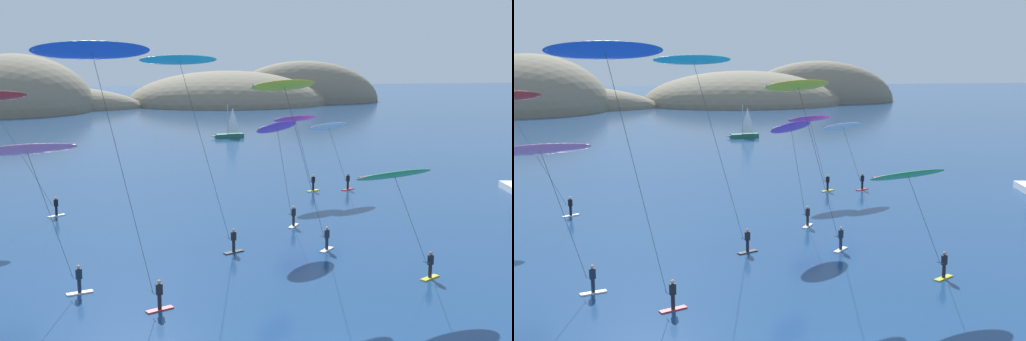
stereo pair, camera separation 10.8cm
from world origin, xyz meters
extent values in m
ellipsoid|color=#7A705B|center=(23.32, 163.83, 0.00)|extent=(59.23, 46.50, 19.64)
ellipsoid|color=#7A705B|center=(48.09, 168.03, 0.00)|extent=(48.50, 24.37, 25.36)
ellipsoid|color=#7A705B|center=(-34.77, 150.73, 0.00)|extent=(40.91, 45.21, 29.35)
cone|color=white|center=(30.20, 34.15, 0.35)|extent=(1.16, 2.26, 0.67)
cube|color=#23664C|center=(9.36, 82.20, 0.35)|extent=(4.98, 2.28, 0.70)
cone|color=#23664C|center=(7.00, 81.74, 0.35)|extent=(2.25, 1.06, 0.67)
cylinder|color=#B2B2B7|center=(9.07, 82.14, 3.20)|extent=(0.12, 0.12, 5.00)
pyramid|color=white|center=(9.95, 82.31, 3.03)|extent=(1.78, 0.42, 4.25)
cylinder|color=#A5A5AD|center=(9.95, 82.31, 0.95)|extent=(1.78, 0.42, 0.08)
cube|color=silver|center=(4.11, 23.46, 0.04)|extent=(1.20, 1.45, 0.08)
cylinder|color=black|center=(4.11, 23.46, 0.48)|extent=(0.22, 0.22, 0.80)
cube|color=black|center=(4.11, 23.46, 1.18)|extent=(0.39, 0.37, 0.60)
sphere|color=beige|center=(4.11, 23.46, 1.60)|extent=(0.22, 0.22, 0.22)
cylinder|color=black|center=(3.84, 23.24, 1.06)|extent=(0.38, 0.45, 0.04)
ellipsoid|color=purple|center=(2.33, 22.02, 8.21)|extent=(4.60, 4.13, 1.10)
cylinder|color=#7ACC42|center=(2.33, 22.02, 8.26)|extent=(3.56, 2.93, 0.16)
cylinder|color=#333338|center=(3.08, 22.63, 4.58)|extent=(1.54, 1.26, 7.05)
cube|color=yellow|center=(9.86, 36.52, 0.04)|extent=(1.51, 1.06, 0.08)
cylinder|color=black|center=(9.86, 36.52, 0.48)|extent=(0.22, 0.22, 0.80)
cube|color=black|center=(9.86, 36.52, 1.18)|extent=(0.39, 0.32, 0.60)
sphere|color=beige|center=(9.86, 36.52, 1.60)|extent=(0.22, 0.22, 0.22)
cylinder|color=black|center=(9.54, 36.38, 1.06)|extent=(0.26, 0.52, 0.04)
ellipsoid|color=#D62D9E|center=(7.61, 35.52, 7.52)|extent=(5.34, 3.40, 0.85)
cylinder|color=#28D160|center=(7.61, 35.52, 7.57)|extent=(4.60, 2.15, 0.16)
cylinder|color=#333338|center=(8.58, 35.95, 4.24)|extent=(1.96, 0.88, 6.37)
cube|color=#2D2D33|center=(-1.87, 17.56, 0.04)|extent=(1.53, 0.98, 0.08)
cylinder|color=black|center=(-1.87, 17.56, 0.48)|extent=(0.22, 0.22, 0.80)
cube|color=black|center=(-1.87, 17.56, 1.18)|extent=(0.39, 0.31, 0.60)
sphere|color=tan|center=(-1.87, 17.56, 1.60)|extent=(0.22, 0.22, 0.22)
cylinder|color=black|center=(-2.20, 17.44, 1.06)|extent=(0.23, 0.53, 0.04)
ellipsoid|color=#23B2C6|center=(-5.51, 16.22, 13.23)|extent=(5.42, 2.86, 0.77)
cylinder|color=#DB4C38|center=(-5.51, 16.22, 13.28)|extent=(4.86, 1.92, 0.16)
cylinder|color=#333338|center=(-3.86, 16.83, 7.09)|extent=(3.34, 1.25, 12.07)
cube|color=silver|center=(4.63, 16.69, 0.04)|extent=(1.34, 1.34, 0.08)
cylinder|color=#192338|center=(4.63, 16.69, 0.48)|extent=(0.22, 0.22, 0.80)
cube|color=#192338|center=(4.63, 16.69, 1.18)|extent=(0.39, 0.35, 0.60)
sphere|color=tan|center=(4.63, 16.69, 1.60)|extent=(0.22, 0.22, 0.22)
cylinder|color=black|center=(4.33, 16.49, 1.06)|extent=(0.34, 0.48, 0.04)
ellipsoid|color=yellow|center=(0.78, 14.15, 11.66)|extent=(5.54, 4.22, 0.88)
cylinder|color=#1432E0|center=(0.78, 14.15, 11.71)|extent=(4.72, 3.19, 0.16)
cylinder|color=#333338|center=(2.56, 15.32, 6.31)|extent=(3.59, 2.38, 10.51)
cube|color=yellow|center=(8.93, 9.73, 0.04)|extent=(1.50, 1.08, 0.08)
cylinder|color=black|center=(8.93, 9.73, 0.48)|extent=(0.22, 0.22, 0.80)
cube|color=black|center=(8.93, 9.73, 1.18)|extent=(0.38, 0.29, 0.60)
sphere|color=#9E7051|center=(8.93, 9.73, 1.60)|extent=(0.22, 0.22, 0.22)
cylinder|color=black|center=(8.59, 9.63, 1.06)|extent=(0.20, 0.54, 0.04)
ellipsoid|color=green|center=(5.92, 8.80, 6.75)|extent=(5.66, 3.09, 0.85)
cylinder|color=#D660B7|center=(5.92, 8.80, 6.80)|extent=(4.99, 1.68, 0.16)
cylinder|color=#333338|center=(7.25, 9.21, 3.86)|extent=(2.70, 0.86, 5.61)
cube|color=silver|center=(-14.79, 31.11, 0.04)|extent=(1.48, 1.15, 0.08)
cylinder|color=black|center=(-14.79, 31.11, 0.48)|extent=(0.22, 0.22, 0.80)
cube|color=black|center=(-14.79, 31.11, 1.18)|extent=(0.38, 0.29, 0.60)
sphere|color=beige|center=(-14.79, 31.11, 1.60)|extent=(0.22, 0.22, 0.22)
cylinder|color=black|center=(-15.13, 31.02, 1.06)|extent=(0.19, 0.54, 0.04)
cylinder|color=#333338|center=(-17.31, 30.37, 5.67)|extent=(4.38, 1.31, 9.22)
cube|color=red|center=(13.54, 36.37, 0.04)|extent=(1.51, 1.06, 0.08)
cylinder|color=black|center=(13.54, 36.37, 0.48)|extent=(0.22, 0.22, 0.80)
cube|color=black|center=(13.54, 36.37, 1.18)|extent=(0.39, 0.33, 0.60)
sphere|color=#9E7051|center=(13.54, 36.37, 1.60)|extent=(0.22, 0.22, 0.22)
cylinder|color=black|center=(13.22, 36.22, 1.06)|extent=(0.28, 0.51, 0.04)
ellipsoid|color=white|center=(10.89, 35.05, 6.76)|extent=(5.27, 3.33, 0.87)
cylinder|color=black|center=(10.89, 35.05, 6.81)|extent=(4.63, 2.42, 0.16)
cylinder|color=#333338|center=(12.06, 35.63, 3.86)|extent=(2.37, 1.20, 5.61)
cube|color=silver|center=(-11.95, 11.70, 0.04)|extent=(1.55, 0.78, 0.08)
cylinder|color=#192338|center=(-11.95, 11.70, 0.48)|extent=(0.22, 0.22, 0.80)
cube|color=#192338|center=(-11.95, 11.70, 1.18)|extent=(0.38, 0.28, 0.60)
sphere|color=tan|center=(-11.95, 11.70, 1.60)|extent=(0.22, 0.22, 0.22)
cylinder|color=black|center=(-12.28, 11.60, 1.06)|extent=(0.18, 0.54, 0.04)
ellipsoid|color=pink|center=(-14.27, 11.06, 8.52)|extent=(5.47, 2.47, 0.84)
cylinder|color=#14895B|center=(-14.27, 11.06, 8.57)|extent=(4.96, 1.51, 0.16)
cylinder|color=#333338|center=(-13.28, 11.33, 4.74)|extent=(2.01, 0.57, 7.37)
cube|color=red|center=(-7.63, 8.21, 0.04)|extent=(1.54, 0.92, 0.08)
cylinder|color=black|center=(-7.63, 8.21, 0.48)|extent=(0.22, 0.22, 0.80)
cube|color=black|center=(-7.63, 8.21, 1.18)|extent=(0.38, 0.27, 0.60)
sphere|color=tan|center=(-7.63, 8.21, 1.60)|extent=(0.22, 0.22, 0.22)
cylinder|color=black|center=(-7.97, 8.12, 1.06)|extent=(0.17, 0.54, 0.04)
ellipsoid|color=blue|center=(-10.56, 7.50, 13.69)|extent=(5.90, 2.62, 1.03)
cylinder|color=gold|center=(-10.56, 7.50, 13.74)|extent=(5.35, 1.43, 0.16)
cylinder|color=#333338|center=(-9.27, 7.81, 7.33)|extent=(2.62, 0.65, 12.54)
camera|label=1|loc=(-9.60, -24.69, 13.30)|focal=45.00mm
camera|label=2|loc=(-9.49, -24.71, 13.30)|focal=45.00mm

